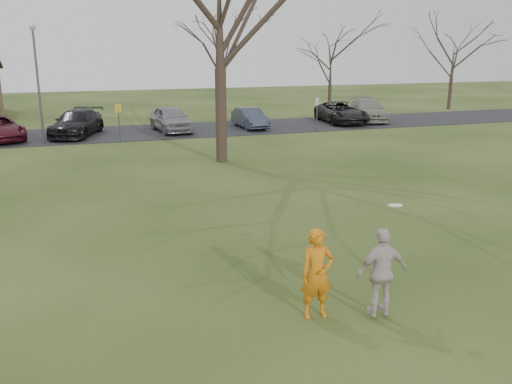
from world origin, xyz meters
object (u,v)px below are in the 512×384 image
at_px(car_7, 368,110).
at_px(lamp_post, 37,70).
at_px(car_4, 171,119).
at_px(car_3, 77,123).
at_px(car_5, 250,118).
at_px(catching_play, 382,272).
at_px(player_defender, 317,274).
at_px(car_6, 341,112).
at_px(big_tree, 219,2).

height_order(car_7, lamp_post, lamp_post).
bearing_deg(car_4, car_3, 173.55).
distance_m(car_5, catching_play, 25.57).
height_order(player_defender, car_4, player_defender).
distance_m(car_6, car_7, 2.39).
xyz_separation_m(car_7, big_tree, (-13.50, -10.33, 6.21)).
height_order(car_6, big_tree, big_tree).
bearing_deg(car_3, big_tree, -37.93).
bearing_deg(car_6, car_4, -173.20).
bearing_deg(big_tree, car_3, 122.78).
bearing_deg(car_4, car_6, -4.97).
xyz_separation_m(car_3, car_7, (19.73, 0.65, 0.00)).
bearing_deg(car_3, car_6, 20.04).
bearing_deg(car_4, lamp_post, -169.81).
bearing_deg(car_7, big_tree, -126.55).
xyz_separation_m(car_3, car_5, (10.66, -0.18, -0.11)).
height_order(car_3, car_5, car_3).
relative_size(car_3, big_tree, 0.37).
distance_m(car_3, big_tree, 13.08).
bearing_deg(lamp_post, car_3, 50.91).
bearing_deg(car_7, catching_play, -103.22).
distance_m(lamp_post, big_tree, 11.38).
bearing_deg(car_3, player_defender, -61.21).
bearing_deg(car_5, car_7, 2.67).
bearing_deg(lamp_post, player_defender, -75.32).
bearing_deg(car_3, lamp_post, -109.79).
distance_m(car_7, lamp_post, 21.92).
height_order(car_4, car_6, car_4).
xyz_separation_m(car_3, lamp_post, (-1.77, -2.18, 3.18)).
bearing_deg(catching_play, car_4, 89.35).
xyz_separation_m(car_4, lamp_post, (-7.32, -2.15, 3.15)).
relative_size(player_defender, car_6, 0.35).
height_order(player_defender, big_tree, big_tree).
relative_size(car_6, lamp_post, 0.83).
distance_m(car_4, car_6, 11.84).
bearing_deg(player_defender, car_5, 80.87).
bearing_deg(lamp_post, car_6, 7.15).
bearing_deg(player_defender, car_7, 64.16).
height_order(catching_play, lamp_post, lamp_post).
bearing_deg(car_4, big_tree, -92.17).
bearing_deg(car_6, car_5, -170.99).
bearing_deg(big_tree, lamp_post, 136.85).
xyz_separation_m(player_defender, catching_play, (1.14, -0.47, 0.08)).
bearing_deg(car_5, car_4, 175.74).
distance_m(car_5, car_6, 6.74).
xyz_separation_m(lamp_post, big_tree, (8.00, -7.50, 3.03)).
xyz_separation_m(player_defender, car_4, (1.42, 24.67, -0.08)).
relative_size(player_defender, catching_play, 0.82).
bearing_deg(player_defender, car_3, 105.27).
height_order(player_defender, car_6, player_defender).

